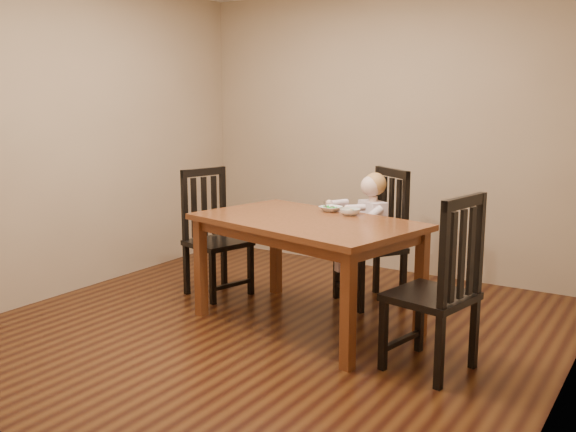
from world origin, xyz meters
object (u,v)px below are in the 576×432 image
Objects in this scene: toddler at (370,223)px; chair_right at (439,288)px; bowl_peas at (331,209)px; dining_table at (306,231)px; chair_left at (214,235)px; chair_child at (376,239)px; bowl_veg at (350,212)px.

chair_right is at bearing 166.60° from toddler.
toddler is 3.35× the size of bowl_peas.
dining_table is 1.65× the size of chair_left.
chair_right is at bearing -14.29° from dining_table.
chair_child is 7.11× the size of bowl_veg.
dining_table is 1.13m from chair_left.
toddler is at bearing 53.94° from chair_right.
chair_left reaches higher than bowl_veg.
bowl_peas is at bearing 163.16° from bowl_veg.
chair_child reaches higher than bowl_peas.
chair_child is at bearing 75.58° from dining_table.
chair_left reaches higher than bowl_peas.
bowl_peas is at bearing 98.25° from chair_child.
chair_child is 1.03× the size of chair_left.
toddler is (-0.94, 1.02, 0.13)m from chair_right.
toddler is at bearing 65.42° from bowl_peas.
chair_child is at bearing 127.49° from chair_left.
chair_right reaches higher than bowl_peas.
chair_child is (0.20, 0.79, -0.18)m from dining_table.
chair_left is 1.95× the size of toddler.
bowl_veg is at bearing -16.84° from bowl_peas.
chair_left is 2.26m from chair_right.
chair_child is at bearing 51.71° from chair_right.
chair_left reaches higher than dining_table.
toddler is 3.54× the size of bowl_veg.
bowl_peas is (0.00, 0.37, 0.11)m from dining_table.
dining_table is 0.83m from chair_child.
chair_child is at bearing 89.70° from bowl_veg.
dining_table is at bearing 109.54° from chair_child.
bowl_veg is (0.03, -0.43, 0.16)m from toddler.
dining_table is 0.76m from toddler.
chair_right reaches higher than toddler.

